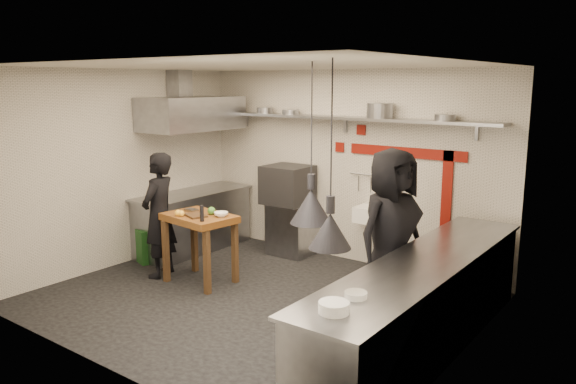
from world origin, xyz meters
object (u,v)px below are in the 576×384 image
Objects in this scene: green_bin at (150,245)px; chef_right at (391,234)px; combi_oven at (288,185)px; prep_table at (200,249)px; chef_left at (159,215)px; oven_stand at (292,229)px.

green_bin is 3.83m from chef_right.
chef_right is at bearing -27.45° from combi_oven.
chef_left is (-0.62, -0.14, 0.39)m from prep_table.
combi_oven is 1.81m from prep_table.
chef_left is at bearing -27.29° from green_bin.
chef_right is (3.13, 0.64, 0.11)m from chef_left.
chef_right is at bearing -29.07° from oven_stand.
oven_stand is 0.42× the size of chef_right.
green_bin is at bearing 178.80° from prep_table.
prep_table is (-0.23, -1.74, 0.06)m from oven_stand.
combi_oven is 0.34× the size of chef_right.
combi_oven reaches higher than oven_stand.
oven_stand is 1.60× the size of green_bin.
chef_right reaches higher than oven_stand.
prep_table reaches higher than green_bin.
green_bin is 0.29× the size of chef_left.
prep_table is 0.75m from chef_left.
oven_stand is 2.65m from chef_right.
oven_stand is 2.16m from green_bin.
prep_table is 2.60m from chef_right.
green_bin is 0.54× the size of prep_table.
chef_right is (2.50, 0.50, 0.50)m from prep_table.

